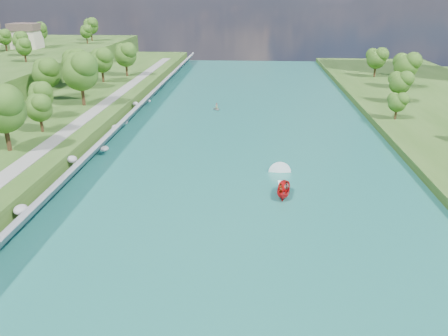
{
  "coord_description": "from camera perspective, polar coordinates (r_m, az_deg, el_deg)",
  "views": [
    {
      "loc": [
        1.22,
        -50.73,
        26.92
      ],
      "look_at": [
        -2.86,
        10.04,
        2.5
      ],
      "focal_mm": 35.0,
      "sensor_mm": 36.0,
      "label": 1
    }
  ],
  "objects": [
    {
      "name": "riprap_bank",
      "position": [
        79.13,
        -16.41,
        2.43
      ],
      "size": [
        3.72,
        236.0,
        4.05
      ],
      "color": "slate",
      "rests_on": "ground"
    },
    {
      "name": "trees_ridge",
      "position": [
        171.67,
        -21.41,
        15.98
      ],
      "size": [
        23.88,
        65.14,
        10.48
      ],
      "color": "#264C14",
      "rests_on": "ridge_west"
    },
    {
      "name": "raft",
      "position": [
        109.04,
        -0.98,
        7.8
      ],
      "size": [
        2.76,
        3.2,
        1.67
      ],
      "rotation": [
        0.0,
        0.0,
        0.37
      ],
      "color": "gray",
      "rests_on": "river_water"
    },
    {
      "name": "ground",
      "position": [
        57.45,
        2.19,
        -6.12
      ],
      "size": [
        260.0,
        260.0,
        0.0
      ],
      "primitive_type": "plane",
      "color": "#2D5119",
      "rests_on": "ground"
    },
    {
      "name": "trees_east",
      "position": [
        108.98,
        25.77,
        8.87
      ],
      "size": [
        17.75,
        142.48,
        11.93
      ],
      "color": "#264C14",
      "rests_on": "berm_east"
    },
    {
      "name": "motorboat",
      "position": [
        63.46,
        7.7,
        -2.57
      ],
      "size": [
        3.6,
        19.25,
        2.06
      ],
      "rotation": [
        0.0,
        0.0,
        3.0
      ],
      "color": "red",
      "rests_on": "river_water"
    },
    {
      "name": "river_water",
      "position": [
        75.67,
        2.66,
        1.02
      ],
      "size": [
        55.0,
        240.0,
        0.1
      ],
      "primitive_type": "cube",
      "color": "#195F5C",
      "rests_on": "ground"
    },
    {
      "name": "ridge_west",
      "position": [
        169.56,
        -26.42,
        12.05
      ],
      "size": [
        60.0,
        120.0,
        9.0
      ],
      "primitive_type": "cube",
      "color": "#2D5119",
      "rests_on": "ground"
    },
    {
      "name": "riverside_path",
      "position": [
        81.77,
        -20.75,
        3.79
      ],
      "size": [
        3.0,
        200.0,
        0.1
      ],
      "primitive_type": "cube",
      "color": "gray",
      "rests_on": "berm_west"
    }
  ]
}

